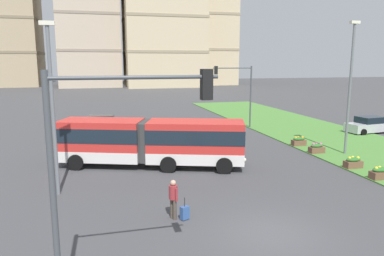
{
  "coord_description": "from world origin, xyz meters",
  "views": [
    {
      "loc": [
        -6.3,
        -12.08,
        6.64
      ],
      "look_at": [
        -0.18,
        11.59,
        2.2
      ],
      "focal_mm": 33.9,
      "sensor_mm": 36.0,
      "label": 1
    }
  ],
  "objects_px": {
    "articulated_bus": "(152,141)",
    "apartment_tower_west": "(5,4)",
    "pedestrian_crossing": "(173,197)",
    "apartment_tower_eastcentre": "(204,17)",
    "rolling_suitcase": "(185,213)",
    "apartment_tower_centre": "(163,20)",
    "flower_planter_2": "(353,162)",
    "flower_planter_4": "(299,141)",
    "traffic_light_far_right": "(239,86)",
    "car_grey_wagon": "(103,124)",
    "flower_planter_3": "(317,148)",
    "traffic_light_near_left": "(108,151)",
    "streetlight_left": "(52,102)",
    "car_silver_hatch": "(369,125)",
    "streetlight_median": "(350,83)",
    "flower_planter_1": "(380,173)"
  },
  "relations": [
    {
      "from": "pedestrian_crossing",
      "to": "traffic_light_near_left",
      "type": "xyz_separation_m",
      "value": [
        -2.73,
        -5.31,
        3.44
      ]
    },
    {
      "from": "articulated_bus",
      "to": "flower_planter_3",
      "type": "bearing_deg",
      "value": 0.92
    },
    {
      "from": "rolling_suitcase",
      "to": "flower_planter_4",
      "type": "bearing_deg",
      "value": 42.67
    },
    {
      "from": "flower_planter_2",
      "to": "flower_planter_4",
      "type": "height_order",
      "value": "same"
    },
    {
      "from": "streetlight_median",
      "to": "apartment_tower_centre",
      "type": "height_order",
      "value": "apartment_tower_centre"
    },
    {
      "from": "streetlight_left",
      "to": "apartment_tower_eastcentre",
      "type": "bearing_deg",
      "value": 69.18
    },
    {
      "from": "apartment_tower_eastcentre",
      "to": "streetlight_median",
      "type": "bearing_deg",
      "value": -99.62
    },
    {
      "from": "articulated_bus",
      "to": "traffic_light_near_left",
      "type": "bearing_deg",
      "value": -102.53
    },
    {
      "from": "articulated_bus",
      "to": "apartment_tower_west",
      "type": "bearing_deg",
      "value": 106.42
    },
    {
      "from": "articulated_bus",
      "to": "traffic_light_far_right",
      "type": "height_order",
      "value": "traffic_light_far_right"
    },
    {
      "from": "flower_planter_2",
      "to": "apartment_tower_eastcentre",
      "type": "relative_size",
      "value": 0.03
    },
    {
      "from": "flower_planter_3",
      "to": "apartment_tower_west",
      "type": "distance_m",
      "value": 101.39
    },
    {
      "from": "flower_planter_3",
      "to": "streetlight_median",
      "type": "bearing_deg",
      "value": -20.06
    },
    {
      "from": "traffic_light_far_right",
      "to": "flower_planter_3",
      "type": "bearing_deg",
      "value": -81.4
    },
    {
      "from": "apartment_tower_centre",
      "to": "car_grey_wagon",
      "type": "bearing_deg",
      "value": -105.2
    },
    {
      "from": "apartment_tower_centre",
      "to": "apartment_tower_west",
      "type": "bearing_deg",
      "value": 163.51
    },
    {
      "from": "articulated_bus",
      "to": "apartment_tower_west",
      "type": "distance_m",
      "value": 97.25
    },
    {
      "from": "car_grey_wagon",
      "to": "flower_planter_2",
      "type": "distance_m",
      "value": 22.78
    },
    {
      "from": "rolling_suitcase",
      "to": "apartment_tower_centre",
      "type": "xyz_separation_m",
      "value": [
        14.72,
        87.2,
        17.74
      ]
    },
    {
      "from": "traffic_light_near_left",
      "to": "articulated_bus",
      "type": "bearing_deg",
      "value": 77.47
    },
    {
      "from": "pedestrian_crossing",
      "to": "articulated_bus",
      "type": "bearing_deg",
      "value": 88.1
    },
    {
      "from": "articulated_bus",
      "to": "apartment_tower_eastcentre",
      "type": "relative_size",
      "value": 0.3
    },
    {
      "from": "traffic_light_near_left",
      "to": "car_grey_wagon",
      "type": "bearing_deg",
      "value": 89.78
    },
    {
      "from": "flower_planter_1",
      "to": "apartment_tower_eastcentre",
      "type": "height_order",
      "value": "apartment_tower_eastcentre"
    },
    {
      "from": "pedestrian_crossing",
      "to": "apartment_tower_west",
      "type": "relative_size",
      "value": 0.04
    },
    {
      "from": "streetlight_left",
      "to": "apartment_tower_west",
      "type": "height_order",
      "value": "apartment_tower_west"
    },
    {
      "from": "pedestrian_crossing",
      "to": "rolling_suitcase",
      "type": "relative_size",
      "value": 1.79
    },
    {
      "from": "rolling_suitcase",
      "to": "apartment_tower_centre",
      "type": "bearing_deg",
      "value": 80.42
    },
    {
      "from": "pedestrian_crossing",
      "to": "apartment_tower_eastcentre",
      "type": "bearing_deg",
      "value": 72.86
    },
    {
      "from": "traffic_light_far_right",
      "to": "apartment_tower_centre",
      "type": "distance_m",
      "value": 68.83
    },
    {
      "from": "streetlight_median",
      "to": "streetlight_left",
      "type": "bearing_deg",
      "value": -170.23
    },
    {
      "from": "car_grey_wagon",
      "to": "flower_planter_3",
      "type": "bearing_deg",
      "value": -40.85
    },
    {
      "from": "traffic_light_near_left",
      "to": "apartment_tower_west",
      "type": "height_order",
      "value": "apartment_tower_west"
    },
    {
      "from": "flower_planter_4",
      "to": "rolling_suitcase",
      "type": "bearing_deg",
      "value": -137.33
    },
    {
      "from": "car_silver_hatch",
      "to": "traffic_light_near_left",
      "type": "bearing_deg",
      "value": -141.55
    },
    {
      "from": "articulated_bus",
      "to": "pedestrian_crossing",
      "type": "height_order",
      "value": "articulated_bus"
    },
    {
      "from": "flower_planter_3",
      "to": "apartment_tower_eastcentre",
      "type": "xyz_separation_m",
      "value": [
        16.54,
        85.68,
        19.53
      ]
    },
    {
      "from": "articulated_bus",
      "to": "rolling_suitcase",
      "type": "bearing_deg",
      "value": -88.8
    },
    {
      "from": "car_grey_wagon",
      "to": "car_silver_hatch",
      "type": "bearing_deg",
      "value": -16.38
    },
    {
      "from": "car_silver_hatch",
      "to": "traffic_light_far_right",
      "type": "bearing_deg",
      "value": 154.03
    },
    {
      "from": "flower_planter_1",
      "to": "traffic_light_near_left",
      "type": "relative_size",
      "value": 0.17
    },
    {
      "from": "flower_planter_4",
      "to": "flower_planter_1",
      "type": "bearing_deg",
      "value": -90.0
    },
    {
      "from": "car_grey_wagon",
      "to": "streetlight_left",
      "type": "bearing_deg",
      "value": -98.18
    },
    {
      "from": "flower_planter_2",
      "to": "apartment_tower_west",
      "type": "xyz_separation_m",
      "value": [
        -39.07,
        94.93,
        21.96
      ]
    },
    {
      "from": "flower_planter_2",
      "to": "traffic_light_far_right",
      "type": "bearing_deg",
      "value": 96.38
    },
    {
      "from": "apartment_tower_west",
      "to": "pedestrian_crossing",
      "type": "bearing_deg",
      "value": -75.02
    },
    {
      "from": "articulated_bus",
      "to": "flower_planter_2",
      "type": "height_order",
      "value": "articulated_bus"
    },
    {
      "from": "pedestrian_crossing",
      "to": "flower_planter_1",
      "type": "relative_size",
      "value": 1.58
    },
    {
      "from": "traffic_light_far_right",
      "to": "apartment_tower_west",
      "type": "relative_size",
      "value": 0.14
    },
    {
      "from": "car_grey_wagon",
      "to": "flower_planter_3",
      "type": "height_order",
      "value": "car_grey_wagon"
    }
  ]
}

